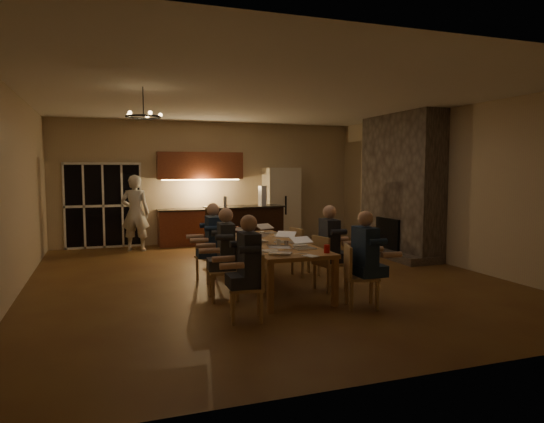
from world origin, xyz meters
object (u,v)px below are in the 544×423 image
(bar_bottle, at_px, (225,202))
(person_left_mid, at_px, (226,253))
(person_left_near, at_px, (249,268))
(chair_left_mid, at_px, (224,270))
(chair_left_far, at_px, (211,256))
(person_right_near, at_px, (365,259))
(chandelier, at_px, (143,117))
(person_left_far, at_px, (213,243))
(can_cola, at_px, (237,229))
(mug_back, at_px, (240,234))
(bar_blender, at_px, (262,196))
(redcup_near, at_px, (327,249))
(bar_island, at_px, (245,228))
(laptop_a, at_px, (280,246))
(chair_right_mid, at_px, (330,263))
(can_silver, at_px, (286,245))
(refrigerator, at_px, (281,204))
(redcup_mid, at_px, (239,237))
(mug_front, at_px, (278,242))
(standing_person, at_px, (135,213))
(chair_left_near, at_px, (246,286))
(mug_mid, at_px, (262,234))
(plate_near, at_px, (300,245))
(plate_far, at_px, (280,235))
(chair_right_near, at_px, (362,276))
(laptop_e, at_px, (243,228))
(laptop_f, at_px, (268,227))
(chair_right_far, at_px, (306,251))
(dining_table, at_px, (270,264))
(laptop_d, at_px, (284,236))
(laptop_b, at_px, (305,242))
(plate_left, at_px, (270,251))

(bar_bottle, bearing_deg, person_left_mid, -103.64)
(bar_bottle, bearing_deg, person_left_near, -100.53)
(person_left_near, bearing_deg, chair_left_mid, -174.91)
(chair_left_far, relative_size, person_right_near, 0.64)
(chair_left_far, height_order, chandelier, chandelier)
(person_right_near, relative_size, person_left_far, 1.00)
(can_cola, bearing_deg, person_left_far, -129.94)
(mug_back, bearing_deg, bar_blender, 64.48)
(redcup_near, bearing_deg, person_right_near, -38.80)
(bar_island, xyz_separation_m, chandelier, (-2.59, -3.47, 2.21))
(laptop_a, height_order, bar_blender, bar_blender)
(chair_right_mid, relative_size, chandelier, 1.66)
(person_left_far, bearing_deg, bar_island, 156.39)
(person_right_near, distance_m, can_silver, 1.23)
(refrigerator, height_order, redcup_mid, refrigerator)
(person_left_near, bearing_deg, person_left_mid, -177.84)
(refrigerator, distance_m, mug_front, 5.58)
(standing_person, xyz_separation_m, bar_bottle, (2.00, -0.87, 0.28))
(person_left_mid, distance_m, can_silver, 0.92)
(mug_front, bearing_deg, can_silver, -89.90)
(chair_left_near, height_order, mug_mid, chair_left_near)
(chair_left_near, xyz_separation_m, plate_near, (1.20, 1.07, 0.31))
(can_silver, height_order, plate_far, can_silver)
(chair_right_near, distance_m, laptop_e, 2.86)
(person_right_near, xyz_separation_m, bar_blender, (0.21, 5.29, 0.63))
(chair_right_near, relative_size, bar_blender, 1.87)
(standing_person, height_order, laptop_e, standing_person)
(chair_left_near, bearing_deg, standing_person, -158.38)
(person_left_far, xyz_separation_m, bar_blender, (1.90, 3.07, 0.63))
(redcup_near, bearing_deg, laptop_f, 92.71)
(chair_right_far, xyz_separation_m, chandelier, (-2.89, -0.48, 2.31))
(laptop_f, bearing_deg, redcup_near, -106.34)
(dining_table, bearing_deg, bar_bottle, 88.28)
(person_left_near, bearing_deg, chandelier, -145.51)
(chair_right_near, relative_size, mug_mid, 8.90)
(chair_left_near, relative_size, chair_right_mid, 1.00)
(person_left_mid, height_order, laptop_d, person_left_mid)
(laptop_a, height_order, plate_far, laptop_a)
(can_cola, xyz_separation_m, plate_near, (0.52, -1.91, -0.05))
(mug_back, height_order, can_silver, can_silver)
(bar_island, xyz_separation_m, laptop_b, (-0.33, -4.42, 0.32))
(plate_left, height_order, plate_far, same)
(chair_right_mid, distance_m, laptop_a, 1.30)
(laptop_d, height_order, bar_bottle, bar_bottle)
(laptop_e, relative_size, redcup_mid, 2.67)
(laptop_b, bearing_deg, laptop_f, 82.40)
(chair_left_near, height_order, person_right_near, person_right_near)
(standing_person, relative_size, mug_front, 18.33)
(chair_left_far, distance_m, person_left_mid, 1.18)
(bar_bottle, bearing_deg, redcup_near, -86.19)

